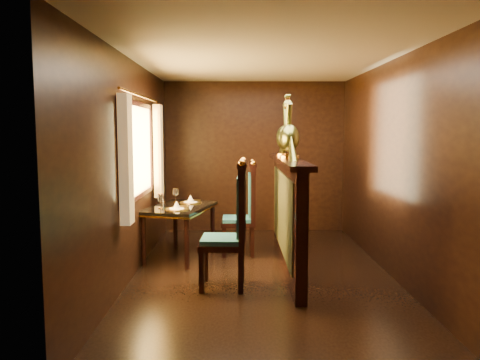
{
  "coord_description": "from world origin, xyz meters",
  "views": [
    {
      "loc": [
        -0.29,
        -5.33,
        1.68
      ],
      "look_at": [
        -0.25,
        0.43,
        1.08
      ],
      "focal_mm": 35.0,
      "sensor_mm": 36.0,
      "label": 1
    }
  ],
  "objects": [
    {
      "name": "chair_left",
      "position": [
        -0.32,
        -0.41,
        0.73
      ],
      "size": [
        0.52,
        0.56,
        1.4
      ],
      "rotation": [
        0.0,
        0.0,
        -0.04
      ],
      "color": "black",
      "rests_on": "ground"
    },
    {
      "name": "peacock_left",
      "position": [
        0.33,
        0.17,
        1.74
      ],
      "size": [
        0.24,
        0.64,
        0.77
      ],
      "primitive_type": null,
      "color": "#164426",
      "rests_on": "partition"
    },
    {
      "name": "chair_right",
      "position": [
        -0.16,
        0.96,
        0.68
      ],
      "size": [
        0.47,
        0.52,
        1.3
      ],
      "rotation": [
        0.0,
        0.0,
        0.01
      ],
      "color": "black",
      "rests_on": "ground"
    },
    {
      "name": "ground",
      "position": [
        0.0,
        0.0,
        0.0
      ],
      "size": [
        5.0,
        5.0,
        0.0
      ],
      "primitive_type": "plane",
      "color": "black",
      "rests_on": "ground"
    },
    {
      "name": "dining_table",
      "position": [
        -1.05,
        0.83,
        0.62
      ],
      "size": [
        0.99,
        1.32,
        0.89
      ],
      "rotation": [
        0.0,
        0.0,
        -0.26
      ],
      "color": "black",
      "rests_on": "ground"
    },
    {
      "name": "partition",
      "position": [
        0.32,
        0.3,
        0.71
      ],
      "size": [
        0.26,
        2.7,
        1.36
      ],
      "color": "black",
      "rests_on": "ground"
    },
    {
      "name": "room_shell",
      "position": [
        -0.09,
        0.02,
        1.58
      ],
      "size": [
        3.04,
        5.04,
        2.52
      ],
      "color": "black",
      "rests_on": "ground"
    },
    {
      "name": "peacock_right",
      "position": [
        0.33,
        0.65,
        1.74
      ],
      "size": [
        0.24,
        0.64,
        0.76
      ],
      "primitive_type": null,
      "color": "#164426",
      "rests_on": "partition"
    }
  ]
}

